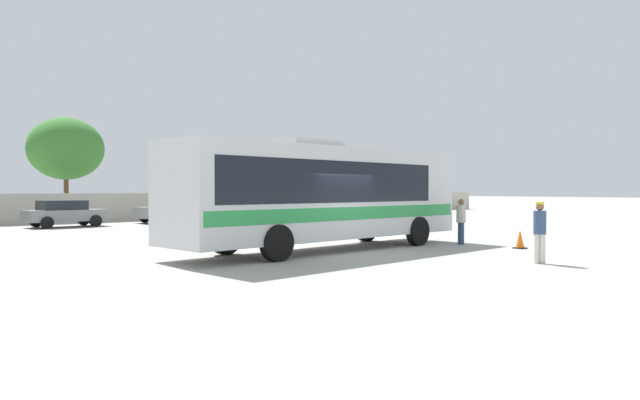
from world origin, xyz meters
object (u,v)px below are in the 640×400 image
at_px(attendant_by_bus_door, 461,219).
at_px(roadside_tree_midright, 201,162).
at_px(parked_car_rightmost_grey, 171,210).
at_px(roadside_tree_right, 299,160).
at_px(passenger_waiting_on_apron, 540,228).
at_px(roadside_tree_midleft, 66,149).
at_px(parked_car_third_grey, 65,213).
at_px(coach_bus_silver_green, 322,192).
at_px(traffic_cone_on_apron, 520,240).

bearing_deg(attendant_by_bus_door, roadside_tree_midright, 80.01).
bearing_deg(parked_car_rightmost_grey, roadside_tree_right, 26.16).
bearing_deg(parked_car_rightmost_grey, roadside_tree_midright, 50.45).
xyz_separation_m(attendant_by_bus_door, passenger_waiting_on_apron, (-3.05, -4.75, 0.01)).
relative_size(passenger_waiting_on_apron, roadside_tree_right, 0.26).
height_order(passenger_waiting_on_apron, roadside_tree_midright, roadside_tree_midright).
bearing_deg(roadside_tree_midright, roadside_tree_midleft, 176.09).
bearing_deg(roadside_tree_midright, parked_car_third_grey, -147.97).
xyz_separation_m(coach_bus_silver_green, parked_car_rightmost_grey, (3.76, 18.48, -1.13)).
xyz_separation_m(coach_bus_silver_green, traffic_cone_on_apron, (5.56, -3.95, -1.62)).
height_order(parked_car_rightmost_grey, roadside_tree_midleft, roadside_tree_midleft).
relative_size(parked_car_rightmost_grey, roadside_tree_midright, 0.65).
bearing_deg(traffic_cone_on_apron, parked_car_rightmost_grey, 94.60).
xyz_separation_m(parked_car_rightmost_grey, traffic_cone_on_apron, (1.80, -22.43, -0.49)).
xyz_separation_m(passenger_waiting_on_apron, roadside_tree_midright, (7.99, 32.79, 3.22)).
relative_size(parked_car_third_grey, roadside_tree_right, 0.64).
bearing_deg(parked_car_third_grey, roadside_tree_midleft, 72.31).
height_order(attendant_by_bus_door, roadside_tree_midright, roadside_tree_midright).
bearing_deg(traffic_cone_on_apron, attendant_by_bus_door, 97.13).
bearing_deg(attendant_by_bus_door, roadside_tree_midleft, 99.95).
bearing_deg(roadside_tree_midleft, attendant_by_bus_door, -80.05).
xyz_separation_m(coach_bus_silver_green, roadside_tree_midright, (10.22, 26.31, 2.25)).
relative_size(passenger_waiting_on_apron, roadside_tree_midleft, 0.24).
relative_size(parked_car_rightmost_grey, roadside_tree_midleft, 0.59).
relative_size(roadside_tree_midleft, traffic_cone_on_apron, 10.88).
bearing_deg(traffic_cone_on_apron, parked_car_third_grey, 109.91).
relative_size(parked_car_third_grey, traffic_cone_on_apron, 6.46).
height_order(attendant_by_bus_door, parked_car_rightmost_grey, attendant_by_bus_door).
distance_m(attendant_by_bus_door, parked_car_rightmost_grey, 20.27).
distance_m(coach_bus_silver_green, attendant_by_bus_door, 5.65).
distance_m(parked_car_third_grey, parked_car_rightmost_grey, 6.27).
bearing_deg(roadside_tree_right, passenger_waiting_on_apron, -118.70).
distance_m(attendant_by_bus_door, parked_car_third_grey, 21.54).
height_order(coach_bus_silver_green, traffic_cone_on_apron, coach_bus_silver_green).
bearing_deg(roadside_tree_midright, attendant_by_bus_door, -99.99).
height_order(roadside_tree_midleft, traffic_cone_on_apron, roadside_tree_midleft).
bearing_deg(roadside_tree_midleft, coach_bus_silver_green, -90.52).
distance_m(parked_car_third_grey, roadside_tree_right, 24.65).
bearing_deg(traffic_cone_on_apron, roadside_tree_right, 64.18).
bearing_deg(coach_bus_silver_green, parked_car_third_grey, 97.79).
relative_size(attendant_by_bus_door, traffic_cone_on_apron, 2.62).
distance_m(attendant_by_bus_door, traffic_cone_on_apron, 2.33).
height_order(roadside_tree_right, traffic_cone_on_apron, roadside_tree_right).
distance_m(roadside_tree_right, traffic_cone_on_apron, 34.27).
bearing_deg(parked_car_rightmost_grey, attendant_by_bus_door, -85.68).
bearing_deg(attendant_by_bus_door, parked_car_third_grey, 111.22).
bearing_deg(coach_bus_silver_green, passenger_waiting_on_apron, -70.97).
xyz_separation_m(coach_bus_silver_green, parked_car_third_grey, (-2.51, 18.34, -1.16)).
distance_m(coach_bus_silver_green, roadside_tree_right, 33.65).
bearing_deg(roadside_tree_midleft, traffic_cone_on_apron, -80.25).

